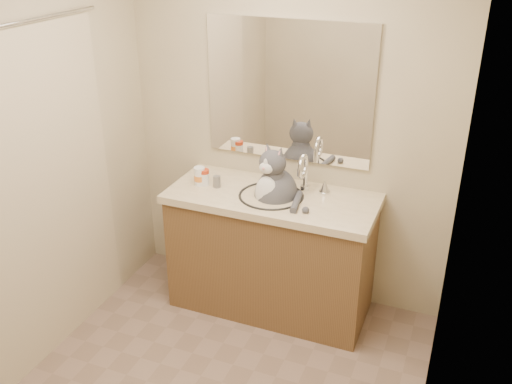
% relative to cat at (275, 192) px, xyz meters
% --- Properties ---
extents(room, '(2.22, 2.52, 2.42)m').
position_rel_cat_xyz_m(room, '(-0.02, -0.96, 0.33)').
color(room, '#816859').
rests_on(room, ground).
extents(vanity, '(1.34, 0.59, 1.12)m').
position_rel_cat_xyz_m(vanity, '(-0.02, 0.00, -0.43)').
color(vanity, brown).
rests_on(vanity, ground).
extents(mirror, '(1.10, 0.02, 0.90)m').
position_rel_cat_xyz_m(mirror, '(-0.02, 0.27, 0.58)').
color(mirror, white).
rests_on(mirror, room).
extents(shower_curtain, '(0.02, 1.30, 1.93)m').
position_rel_cat_xyz_m(shower_curtain, '(-1.07, -0.86, 0.16)').
color(shower_curtain, '#BDB08E').
rests_on(shower_curtain, ground).
extents(cat, '(0.38, 0.40, 0.55)m').
position_rel_cat_xyz_m(cat, '(0.00, 0.00, 0.00)').
color(cat, '#4A4A50').
rests_on(cat, vanity).
extents(pill_bottle_redcap, '(0.06, 0.06, 0.11)m').
position_rel_cat_xyz_m(pill_bottle_redcap, '(-0.49, -0.02, 0.04)').
color(pill_bottle_redcap, white).
rests_on(pill_bottle_redcap, vanity).
extents(pill_bottle_orange, '(0.09, 0.09, 0.12)m').
position_rel_cat_xyz_m(pill_bottle_orange, '(-0.52, -0.03, 0.04)').
color(pill_bottle_orange, white).
rests_on(pill_bottle_orange, vanity).
extents(grey_canister, '(0.05, 0.05, 0.08)m').
position_rel_cat_xyz_m(grey_canister, '(-0.40, -0.02, 0.02)').
color(grey_canister, slate).
rests_on(grey_canister, vanity).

